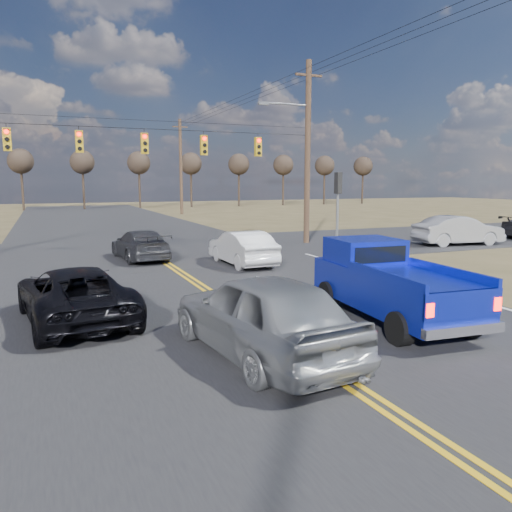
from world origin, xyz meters
name	(u,v)px	position (x,y,z in m)	size (l,w,h in m)	color
ground	(348,385)	(0.00, 0.00, 0.00)	(160.00, 160.00, 0.00)	brown
road_main	(191,280)	(0.00, 10.00, 0.00)	(14.00, 120.00, 0.02)	#28282B
road_cross	(148,251)	(0.00, 18.00, 0.00)	(120.00, 12.00, 0.02)	#28282B
signal_gantry	(156,148)	(0.50, 17.79, 5.06)	(19.60, 4.83, 10.00)	#473323
utility_poles	(149,144)	(0.00, 17.00, 5.23)	(19.60, 58.32, 10.00)	#473323
treeline	(119,147)	(0.00, 26.96, 5.70)	(87.00, 117.80, 7.40)	#33261C
pickup_truck	(388,283)	(3.19, 3.12, 0.94)	(2.40, 5.32, 1.94)	black
silver_suv	(262,314)	(-0.80, 1.91, 0.86)	(2.04, 5.07, 1.73)	gray
black_suv	(75,294)	(-4.08, 5.98, 0.70)	(2.31, 5.01, 1.39)	black
white_car_queue	(242,248)	(2.89, 12.41, 0.72)	(1.52, 4.36, 1.44)	white
dgrey_car_queue	(140,245)	(-0.80, 15.50, 0.66)	(1.86, 4.58, 1.33)	#333438
cross_car_east_near	(458,230)	(16.25, 13.92, 0.81)	(4.91, 1.71, 1.62)	#A1A3A9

